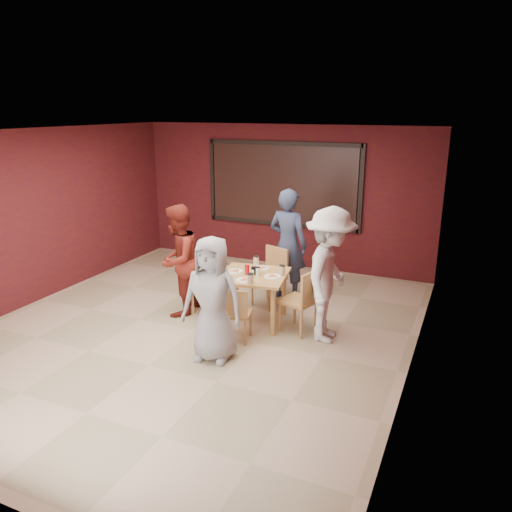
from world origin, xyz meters
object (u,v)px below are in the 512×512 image
at_px(diner_left, 178,260).
at_px(diner_right, 330,275).
at_px(chair_left, 205,283).
at_px(chair_right, 303,298).
at_px(chair_back, 272,273).
at_px(dining_table, 253,280).
at_px(diner_back, 288,245).
at_px(diner_front, 212,299).
at_px(chair_front, 236,311).

relative_size(diner_left, diner_right, 0.92).
height_order(chair_left, chair_right, chair_right).
bearing_deg(chair_back, dining_table, -87.92).
height_order(diner_back, diner_right, diner_right).
height_order(chair_left, diner_right, diner_right).
bearing_deg(diner_front, diner_back, 80.62).
bearing_deg(diner_left, dining_table, 91.18).
height_order(diner_front, diner_right, diner_right).
bearing_deg(chair_right, chair_front, -138.87).
distance_m(chair_front, diner_back, 1.91).
bearing_deg(chair_left, chair_front, -38.99).
bearing_deg(diner_right, chair_front, 115.74).
relative_size(chair_right, diner_back, 0.51).
height_order(diner_back, diner_left, diner_back).
xyz_separation_m(dining_table, diner_front, (-0.01, -1.23, 0.14)).
relative_size(chair_front, chair_right, 0.84).
bearing_deg(dining_table, diner_left, -172.97).
bearing_deg(chair_front, diner_back, 88.11).
distance_m(chair_left, diner_back, 1.53).
relative_size(diner_front, diner_back, 0.87).
bearing_deg(diner_front, diner_left, 131.35).
relative_size(chair_back, diner_right, 0.50).
relative_size(chair_front, diner_right, 0.42).
xyz_separation_m(dining_table, chair_front, (0.05, -0.70, -0.22)).
bearing_deg(dining_table, chair_right, -4.10).
bearing_deg(diner_back, chair_right, 128.41).
height_order(dining_table, chair_right, chair_right).
bearing_deg(diner_back, chair_left, 58.44).
distance_m(diner_back, diner_right, 1.63).
bearing_deg(chair_right, diner_left, -177.37).
bearing_deg(dining_table, diner_front, -90.36).
relative_size(chair_front, diner_front, 0.49).
relative_size(chair_right, diner_right, 0.51).
distance_m(chair_back, diner_front, 2.03).
bearing_deg(dining_table, chair_left, 178.91).
bearing_deg(diner_right, dining_table, 82.58).
bearing_deg(diner_back, diner_front, 95.84).
xyz_separation_m(chair_front, diner_left, (-1.25, 0.56, 0.41)).
relative_size(diner_back, diner_left, 1.09).
bearing_deg(diner_left, diner_right, 85.41).
bearing_deg(diner_front, diner_right, 37.40).
bearing_deg(diner_right, chair_back, 51.16).
distance_m(dining_table, diner_front, 1.24).
distance_m(dining_table, chair_right, 0.80).
height_order(chair_front, chair_right, chair_right).
bearing_deg(chair_back, diner_front, -89.41).
bearing_deg(chair_front, diner_right, 28.47).
distance_m(chair_left, diner_right, 2.06).
xyz_separation_m(diner_front, diner_back, (0.12, 2.37, 0.12)).
xyz_separation_m(chair_left, diner_right, (2.01, -0.11, 0.43)).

